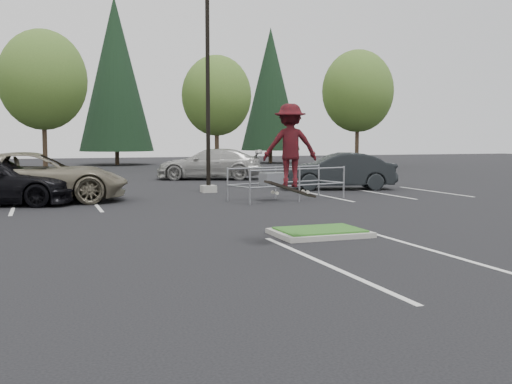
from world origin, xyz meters
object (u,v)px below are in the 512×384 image
object	(u,v)px
cart_corral	(276,180)
skateboarder	(291,146)
decid_b	(43,83)
car_far_silver	(212,164)
conif_c	(271,89)
decid_c	(216,98)
car_l_tan	(35,177)
car_r_charc	(338,171)
light_pole	(208,86)
decid_d	(357,94)
conif_b	(115,74)

from	to	relation	value
cart_corral	skateboarder	xyz separation A→B (m)	(-3.21, -8.88, 1.38)
decid_b	car_far_silver	bearing A→B (deg)	-50.32
decid_b	conif_c	distance (m)	21.94
decid_c	cart_corral	bearing A→B (deg)	-100.27
skateboarder	decid_c	bearing A→B (deg)	-88.76
skateboarder	car_l_tan	distance (m)	12.48
car_l_tan	car_r_charc	bearing A→B (deg)	-80.48
cart_corral	conif_c	bearing A→B (deg)	55.44
conif_c	car_l_tan	xyz separation A→B (m)	(-20.50, -29.27, -5.93)
cart_corral	car_far_silver	distance (m)	12.02
cart_corral	car_l_tan	size ratio (longest dim) A/B	0.71
skateboarder	car_l_tan	size ratio (longest dim) A/B	0.31
skateboarder	car_far_silver	size ratio (longest dim) A/B	0.34
light_pole	decid_c	xyz separation A→B (m)	(5.49, 17.83, 0.69)
decid_d	conif_c	distance (m)	10.04
light_pole	conif_c	distance (m)	30.72
conif_b	car_far_silver	xyz separation A→B (m)	(2.83, -20.62, -6.98)
decid_c	car_far_silver	distance (m)	11.33
light_pole	conif_b	bearing A→B (deg)	91.01
decid_d	skateboarder	size ratio (longest dim) A/B	4.62
decid_b	conif_c	xyz separation A→B (m)	(20.01, 8.97, 0.80)
decid_d	conif_b	xyz separation A→B (m)	(-17.99, 10.17, 1.94)
cart_corral	skateboarder	bearing A→B (deg)	-123.69
cart_corral	car_r_charc	size ratio (longest dim) A/B	0.92
conif_c	car_r_charc	world-z (taller)	conif_c
conif_c	skateboarder	world-z (taller)	conif_c
light_pole	conif_b	size ratio (longest dim) A/B	0.70
light_pole	cart_corral	size ratio (longest dim) A/B	2.17
light_pole	conif_b	xyz separation A→B (m)	(-0.50, 28.50, 3.29)
decid_c	light_pole	bearing A→B (deg)	-107.11
decid_b	decid_c	xyz separation A→B (m)	(12.00, -0.70, -0.79)
cart_corral	car_far_silver	xyz separation A→B (m)	(0.82, 12.00, 0.08)
decid_d	cart_corral	xyz separation A→B (m)	(-15.98, -22.45, -5.12)
decid_b	decid_c	distance (m)	12.05
light_pole	skateboarder	xyz separation A→B (m)	(-1.70, -13.00, -2.39)
conif_b	cart_corral	world-z (taller)	conif_b
decid_d	skateboarder	world-z (taller)	decid_d
car_l_tan	car_r_charc	xyz separation A→B (m)	(13.00, 1.27, -0.08)
cart_corral	decid_c	bearing A→B (deg)	65.93
decid_c	decid_b	bearing A→B (deg)	176.66
conif_c	decid_b	bearing A→B (deg)	-155.86
decid_d	conif_b	distance (m)	20.76
decid_c	car_l_tan	bearing A→B (deg)	-122.50
decid_c	conif_b	world-z (taller)	conif_b
decid_d	car_far_silver	bearing A→B (deg)	-145.40
decid_c	car_l_tan	distance (m)	23.65
cart_corral	car_r_charc	bearing A→B (deg)	25.09
decid_d	car_far_silver	world-z (taller)	decid_d
conif_b	conif_c	world-z (taller)	conif_b
decid_c	conif_c	distance (m)	12.65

